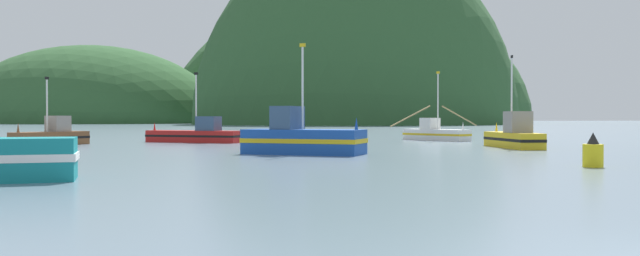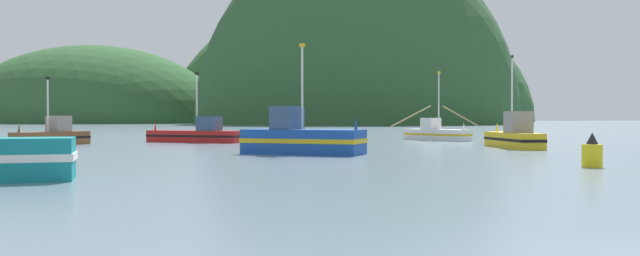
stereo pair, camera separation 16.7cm
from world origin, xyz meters
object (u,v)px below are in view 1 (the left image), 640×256
at_px(channel_buoy, 593,153).
at_px(fishing_boat_white, 435,133).
at_px(fishing_boat_brown, 51,136).
at_px(fishing_boat_yellow, 514,136).
at_px(fishing_boat_red, 196,134).
at_px(fishing_boat_blue, 302,139).

bearing_deg(channel_buoy, fishing_boat_white, 83.33).
bearing_deg(fishing_boat_brown, fishing_boat_yellow, 108.70).
bearing_deg(channel_buoy, fishing_boat_yellow, 75.32).
bearing_deg(fishing_boat_yellow, fishing_boat_white, 6.31).
height_order(fishing_boat_red, channel_buoy, fishing_boat_red).
bearing_deg(channel_buoy, fishing_boat_brown, 137.58).
xyz_separation_m(fishing_boat_white, channel_buoy, (-3.55, -30.36, -0.06)).
bearing_deg(fishing_boat_blue, fishing_boat_white, 81.22).
height_order(fishing_boat_brown, fishing_boat_white, fishing_boat_white).
xyz_separation_m(fishing_boat_yellow, fishing_boat_white, (-0.73, 14.02, -0.12)).
xyz_separation_m(fishing_boat_yellow, channel_buoy, (-4.28, -16.34, -0.18)).
relative_size(fishing_boat_yellow, fishing_boat_red, 0.85).
xyz_separation_m(fishing_boat_yellow, fishing_boat_brown, (-32.18, 9.15, -0.10)).
distance_m(fishing_boat_red, fishing_boat_blue, 19.05).
height_order(fishing_boat_yellow, fishing_boat_brown, fishing_boat_yellow).
height_order(fishing_boat_blue, fishing_boat_white, fishing_boat_blue).
height_order(fishing_boat_yellow, fishing_boat_white, fishing_boat_yellow).
bearing_deg(fishing_boat_white, fishing_boat_brown, -111.28).
xyz_separation_m(fishing_boat_blue, fishing_boat_white, (14.49, 19.01, -0.22)).
distance_m(fishing_boat_blue, fishing_boat_brown, 22.08).
relative_size(fishing_boat_yellow, fishing_boat_blue, 0.94).
height_order(fishing_boat_brown, channel_buoy, fishing_boat_brown).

